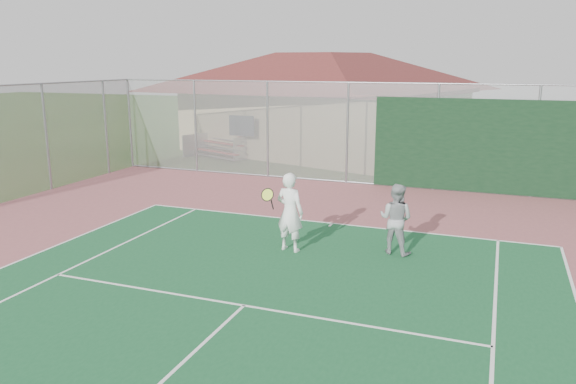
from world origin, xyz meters
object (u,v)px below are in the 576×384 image
Objects in this scene: clubhouse at (323,93)px; player_white_front at (290,213)px; bleachers at (222,146)px; player_grey_back at (396,220)px.

player_white_front is at bearing -59.55° from clubhouse.
player_grey_back is at bearing -24.04° from bleachers.
bleachers is at bearing -45.72° from player_white_front.
player_grey_back is at bearing -153.11° from player_white_front.
player_white_front is 1.14× the size of player_grey_back.
clubhouse reaches higher than player_white_front.
player_grey_back is (5.91, -13.47, -1.98)m from clubhouse.
clubhouse reaches higher than player_grey_back.
player_white_front reaches higher than bleachers.
clubhouse is 14.84m from player_grey_back.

